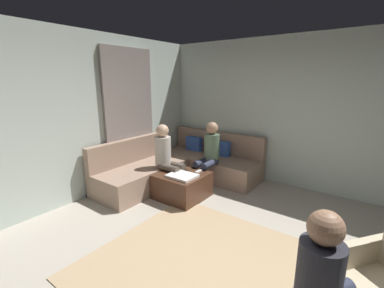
{
  "coord_description": "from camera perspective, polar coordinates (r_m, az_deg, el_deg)",
  "views": [
    {
      "loc": [
        0.97,
        -1.89,
        1.95
      ],
      "look_at": [
        -1.63,
        1.63,
        0.85
      ],
      "focal_mm": 24.21,
      "sensor_mm": 36.0,
      "label": 1
    }
  ],
  "objects": [
    {
      "name": "person_on_couch_side",
      "position": [
        4.51,
        -5.48,
        -2.6
      ],
      "size": [
        0.6,
        0.3,
        1.2
      ],
      "rotation": [
        0.0,
        0.0,
        -1.57
      ],
      "color": "brown",
      "rests_on": "ground_plane"
    },
    {
      "name": "folded_blanket",
      "position": [
        4.19,
        -2.18,
        -7.03
      ],
      "size": [
        0.44,
        0.36,
        0.04
      ],
      "primitive_type": "cube",
      "color": "white",
      "rests_on": "ottoman"
    },
    {
      "name": "wall_left",
      "position": [
        4.38,
        -27.58,
        4.65
      ],
      "size": [
        0.12,
        6.0,
        2.7
      ],
      "primitive_type": "cube",
      "color": "silver",
      "rests_on": "ground_plane"
    },
    {
      "name": "wall_back",
      "position": [
        4.96,
        25.05,
        5.85
      ],
      "size": [
        6.0,
        0.12,
        2.7
      ],
      "primitive_type": "cube",
      "color": "silver",
      "rests_on": "ground_plane"
    },
    {
      "name": "area_rug",
      "position": [
        3.01,
        5.11,
        -26.07
      ],
      "size": [
        2.6,
        2.2,
        0.01
      ],
      "primitive_type": "cube",
      "color": "tan",
      "rests_on": "ground_plane"
    },
    {
      "name": "game_remote",
      "position": [
        4.4,
        1.42,
        -6.07
      ],
      "size": [
        0.05,
        0.15,
        0.02
      ],
      "primitive_type": "cube",
      "color": "white",
      "rests_on": "ottoman"
    },
    {
      "name": "curtain_panel",
      "position": [
        5.02,
        -13.55,
        5.7
      ],
      "size": [
        0.06,
        1.1,
        2.5
      ],
      "primitive_type": "cube",
      "color": "gray",
      "rests_on": "ground_plane"
    },
    {
      "name": "sectional_couch",
      "position": [
        5.12,
        -2.42,
        -4.91
      ],
      "size": [
        2.1,
        2.55,
        0.87
      ],
      "color": "#9E7F6B",
      "rests_on": "ground_plane"
    },
    {
      "name": "person_on_couch_back",
      "position": [
        4.71,
        3.74,
        -1.83
      ],
      "size": [
        0.3,
        0.6,
        1.2
      ],
      "rotation": [
        0.0,
        0.0,
        3.14
      ],
      "color": "#2D3347",
      "rests_on": "ground_plane"
    },
    {
      "name": "person_on_armchair",
      "position": [
        2.13,
        27.99,
        -25.49
      ],
      "size": [
        0.51,
        0.57,
        1.18
      ],
      "rotation": [
        0.0,
        0.0,
        5.64
      ],
      "color": "#2D3347",
      "rests_on": "ground_plane"
    },
    {
      "name": "coffee_mug",
      "position": [
        4.59,
        -2.98,
        -4.76
      ],
      "size": [
        0.08,
        0.08,
        0.1
      ],
      "primitive_type": "cylinder",
      "color": "#334C72",
      "rests_on": "ottoman"
    },
    {
      "name": "ottoman",
      "position": [
        4.42,
        -2.2,
        -9.08
      ],
      "size": [
        0.76,
        0.76,
        0.42
      ],
      "primitive_type": "cube",
      "color": "#4C2D1E",
      "rests_on": "ground_plane"
    }
  ]
}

